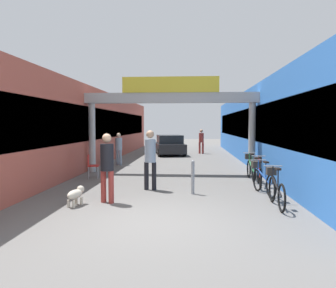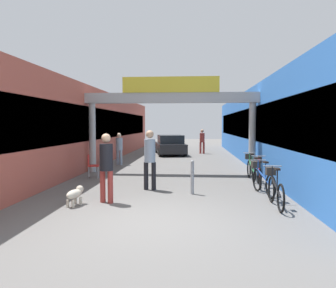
# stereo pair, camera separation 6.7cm
# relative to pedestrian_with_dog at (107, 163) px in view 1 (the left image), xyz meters

# --- Properties ---
(ground_plane) EXTENTS (80.00, 80.00, 0.00)m
(ground_plane) POSITION_rel_pedestrian_with_dog_xyz_m (1.30, -1.51, -1.03)
(ground_plane) COLOR #605E5B
(storefront_left) EXTENTS (3.00, 26.00, 3.74)m
(storefront_left) POSITION_rel_pedestrian_with_dog_xyz_m (-3.80, 9.49, 0.84)
(storefront_left) COLOR #B25142
(storefront_left) RESTS_ON ground_plane
(storefront_right) EXTENTS (3.00, 26.00, 3.74)m
(storefront_right) POSITION_rel_pedestrian_with_dog_xyz_m (6.39, 9.49, 0.84)
(storefront_right) COLOR blue
(storefront_right) RESTS_ON ground_plane
(arcade_sign_gateway) EXTENTS (7.40, 0.47, 3.97)m
(arcade_sign_gateway) POSITION_rel_pedestrian_with_dog_xyz_m (1.30, 5.39, 1.79)
(arcade_sign_gateway) COLOR #B2B2B2
(arcade_sign_gateway) RESTS_ON ground_plane
(pedestrian_with_dog) EXTENTS (0.44, 0.44, 1.79)m
(pedestrian_with_dog) POSITION_rel_pedestrian_with_dog_xyz_m (0.00, 0.00, 0.00)
(pedestrian_with_dog) COLOR #99332D
(pedestrian_with_dog) RESTS_ON ground_plane
(pedestrian_companion) EXTENTS (0.39, 0.36, 1.84)m
(pedestrian_companion) POSITION_rel_pedestrian_with_dog_xyz_m (0.90, 1.75, 0.04)
(pedestrian_companion) COLOR black
(pedestrian_companion) RESTS_ON ground_plane
(pedestrian_carrying_crate) EXTENTS (0.47, 0.47, 1.60)m
(pedestrian_carrying_crate) POSITION_rel_pedestrian_with_dog_xyz_m (-1.47, 7.94, -0.12)
(pedestrian_carrying_crate) COLOR #8C9EB2
(pedestrian_carrying_crate) RESTS_ON ground_plane
(pedestrian_elderly_walking) EXTENTS (0.44, 0.44, 1.69)m
(pedestrian_elderly_walking) POSITION_rel_pedestrian_with_dog_xyz_m (2.86, 14.71, -0.06)
(pedestrian_elderly_walking) COLOR #99332D
(pedestrian_elderly_walking) RESTS_ON ground_plane
(dog_on_leash) EXTENTS (0.37, 0.66, 0.47)m
(dog_on_leash) POSITION_rel_pedestrian_with_dog_xyz_m (-0.70, -0.34, -0.74)
(dog_on_leash) COLOR beige
(dog_on_leash) RESTS_ON ground_plane
(bicycle_black_nearest) EXTENTS (0.46, 1.69, 0.98)m
(bicycle_black_nearest) POSITION_rel_pedestrian_with_dog_xyz_m (4.25, -0.03, -0.59)
(bicycle_black_nearest) COLOR black
(bicycle_black_nearest) RESTS_ON ground_plane
(bicycle_blue_second) EXTENTS (0.47, 1.67, 0.98)m
(bicycle_blue_second) POSITION_rel_pedestrian_with_dog_xyz_m (4.23, 1.40, -0.59)
(bicycle_blue_second) COLOR black
(bicycle_blue_second) RESTS_ON ground_plane
(bicycle_red_third) EXTENTS (0.46, 1.68, 0.98)m
(bicycle_red_third) POSITION_rel_pedestrian_with_dog_xyz_m (4.40, 2.71, -0.59)
(bicycle_red_third) COLOR black
(bicycle_red_third) RESTS_ON ground_plane
(bicycle_green_farthest) EXTENTS (0.46, 1.69, 0.98)m
(bicycle_green_farthest) POSITION_rel_pedestrian_with_dog_xyz_m (4.35, 3.93, -0.59)
(bicycle_green_farthest) COLOR black
(bicycle_green_farthest) RESTS_ON ground_plane
(bollard_post_metal) EXTENTS (0.10, 0.10, 0.99)m
(bollard_post_metal) POSITION_rel_pedestrian_with_dog_xyz_m (2.20, 1.22, -0.53)
(bollard_post_metal) COLOR gray
(bollard_post_metal) RESTS_ON ground_plane
(cafe_chair_red_nearer) EXTENTS (0.48, 0.48, 0.89)m
(cafe_chair_red_nearer) POSITION_rel_pedestrian_with_dog_xyz_m (-1.60, 3.80, -0.49)
(cafe_chair_red_nearer) COLOR gray
(cafe_chair_red_nearer) RESTS_ON ground_plane
(parked_car_black) EXTENTS (2.46, 4.25, 1.33)m
(parked_car_black) POSITION_rel_pedestrian_with_dog_xyz_m (0.69, 13.79, -0.39)
(parked_car_black) COLOR black
(parked_car_black) RESTS_ON ground_plane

